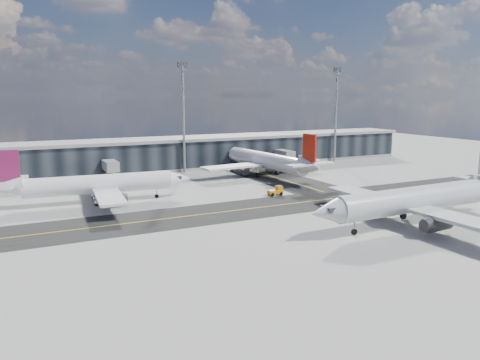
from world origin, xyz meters
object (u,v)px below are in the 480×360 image
at_px(baggage_tug, 276,191).
at_px(service_van, 273,170).
at_px(airliner_af, 97,184).
at_px(airliner_redtail, 267,161).
at_px(airliner_near, 418,199).

xyz_separation_m(baggage_tug, service_van, (14.36, 25.95, -0.34)).
xyz_separation_m(airliner_af, airliner_redtail, (44.35, 11.67, 0.36)).
bearing_deg(baggage_tug, airliner_af, -106.39).
height_order(airliner_af, service_van, airliner_af).
relative_size(airliner_near, service_van, 8.94).
relative_size(airliner_near, baggage_tug, 13.08).
relative_size(airliner_af, airliner_redtail, 0.91).
distance_m(airliner_near, baggage_tug, 30.51).
bearing_deg(airliner_af, baggage_tug, 79.58).
bearing_deg(airliner_near, airliner_redtail, -2.30).
bearing_deg(service_van, airliner_af, -164.46).
bearing_deg(service_van, airliner_near, -98.59).
distance_m(airliner_af, airliner_near, 58.16).
relative_size(airliner_redtail, service_van, 8.75).
xyz_separation_m(airliner_af, service_van, (48.95, 16.44, -2.96)).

